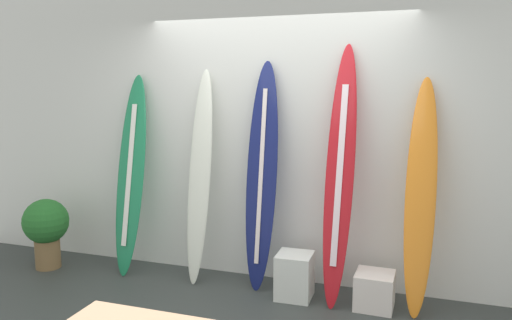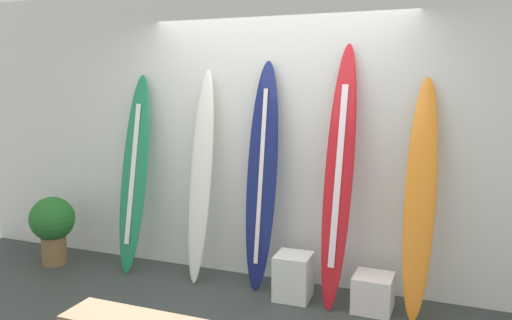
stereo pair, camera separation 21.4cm
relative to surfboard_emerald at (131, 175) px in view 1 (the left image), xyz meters
name	(u,v)px [view 1 (the left image)]	position (x,y,z in m)	size (l,w,h in m)	color
wall_back	(278,135)	(1.42, 0.36, 0.41)	(7.20, 0.20, 2.80)	silver
surfboard_emerald	(131,175)	(0.00, 0.00, 0.00)	(0.31, 0.47, 1.98)	#1E7F50
surfboard_ivory	(200,178)	(0.75, 0.01, 0.01)	(0.24, 0.42, 2.03)	silver
surfboard_navy	(262,176)	(1.36, 0.04, 0.06)	(0.30, 0.37, 2.10)	navy
surfboard_crimson	(340,177)	(2.08, -0.03, 0.11)	(0.27, 0.55, 2.24)	red
surfboard_sunset	(421,196)	(2.75, -0.01, -0.01)	(0.26, 0.51, 1.95)	orange
display_block_left	(295,276)	(1.72, -0.13, -0.79)	(0.31, 0.31, 0.40)	silver
display_block_center	(375,290)	(2.42, -0.11, -0.84)	(0.33, 0.33, 0.31)	white
potted_plant	(46,227)	(-0.88, -0.23, -0.55)	(0.46, 0.46, 0.72)	brown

